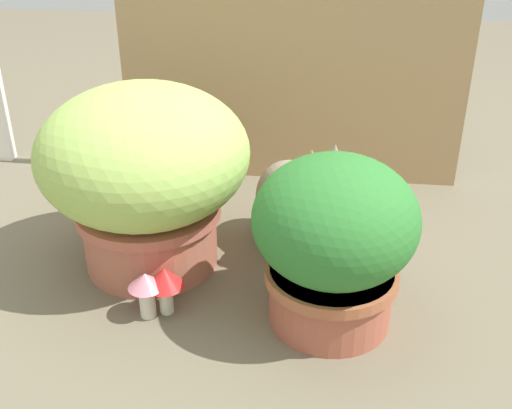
{
  "coord_description": "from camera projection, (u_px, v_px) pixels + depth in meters",
  "views": [
    {
      "loc": [
        0.22,
        -1.15,
        0.83
      ],
      "look_at": [
        0.08,
        0.05,
        0.18
      ],
      "focal_mm": 43.85,
      "sensor_mm": 36.0,
      "label": 1
    }
  ],
  "objects": [
    {
      "name": "ground_plane",
      "position": [
        217.0,
        283.0,
        1.42
      ],
      "size": [
        6.0,
        6.0,
        0.0
      ],
      "primitive_type": "plane",
      "color": "#6C634F"
    },
    {
      "name": "cardboard_backdrop",
      "position": [
        293.0,
        38.0,
        1.73
      ],
      "size": [
        0.99,
        0.03,
        0.84
      ],
      "primitive_type": "cube",
      "color": "tan",
      "rests_on": "ground"
    },
    {
      "name": "grass_planter",
      "position": [
        145.0,
        170.0,
        1.39
      ],
      "size": [
        0.47,
        0.47,
        0.44
      ],
      "color": "#B76850",
      "rests_on": "ground"
    },
    {
      "name": "leafy_planter",
      "position": [
        334.0,
        239.0,
        1.22
      ],
      "size": [
        0.33,
        0.33,
        0.36
      ],
      "color": "#AC5943",
      "rests_on": "ground"
    },
    {
      "name": "cat",
      "position": [
        299.0,
        204.0,
        1.5
      ],
      "size": [
        0.29,
        0.37,
        0.32
      ],
      "color": "gray",
      "rests_on": "ground"
    },
    {
      "name": "mushroom_ornament_red",
      "position": [
        165.0,
        281.0,
        1.3
      ],
      "size": [
        0.08,
        0.08,
        0.11
      ],
      "color": "silver",
      "rests_on": "ground"
    },
    {
      "name": "mushroom_ornament_pink",
      "position": [
        146.0,
        287.0,
        1.29
      ],
      "size": [
        0.07,
        0.07,
        0.11
      ],
      "color": "beige",
      "rests_on": "ground"
    }
  ]
}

